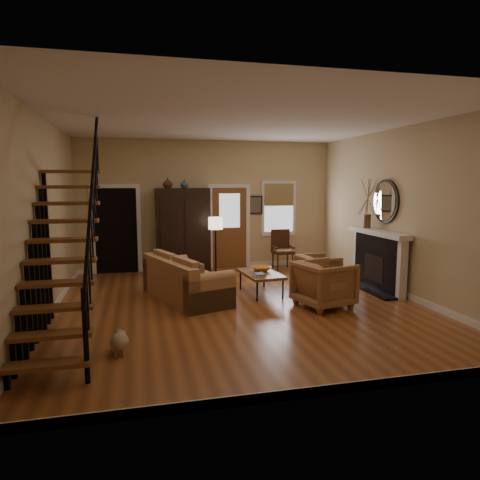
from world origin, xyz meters
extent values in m
plane|color=#985226|center=(0.00, 0.00, 0.00)|extent=(7.00, 7.00, 0.00)
plane|color=white|center=(0.00, 0.00, 3.30)|extent=(7.00, 7.00, 0.00)
cube|color=#CEB584|center=(0.00, 3.50, 1.65)|extent=(6.50, 0.04, 3.30)
cube|color=#CEB584|center=(-3.25, 0.00, 1.65)|extent=(0.04, 7.00, 3.30)
cube|color=#CEB584|center=(3.25, 0.00, 1.65)|extent=(0.04, 7.00, 3.30)
cube|color=black|center=(-2.30, 3.65, 1.05)|extent=(1.00, 0.36, 2.10)
cube|color=brown|center=(0.55, 3.48, 1.05)|extent=(0.90, 0.06, 2.10)
cube|color=silver|center=(1.90, 3.47, 1.55)|extent=(0.96, 0.06, 1.46)
cube|color=black|center=(3.13, 0.50, 0.57)|extent=(0.24, 1.60, 1.15)
cube|color=white|center=(3.07, 0.50, 1.20)|extent=(0.30, 1.95, 0.10)
cylinder|color=silver|center=(3.20, 0.50, 1.85)|extent=(0.05, 0.90, 0.90)
imported|color=#4C2619|center=(-1.05, 3.05, 2.22)|extent=(0.24, 0.24, 0.25)
imported|color=#334C60|center=(-0.65, 3.05, 2.21)|extent=(0.20, 0.20, 0.21)
imported|color=orange|center=(0.65, 0.84, 0.48)|extent=(0.39, 0.39, 0.10)
imported|color=brown|center=(1.46, -0.44, 0.42)|extent=(1.11, 1.09, 0.83)
imported|color=brown|center=(1.94, 0.92, 0.35)|extent=(0.85, 0.83, 0.71)
camera|label=1|loc=(-1.77, -7.40, 2.22)|focal=32.00mm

